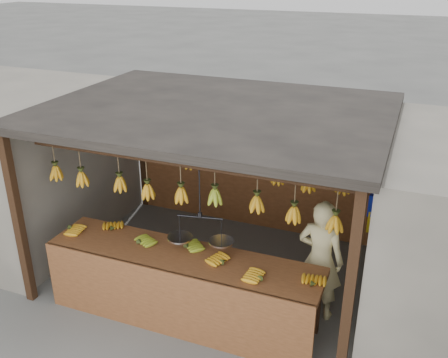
% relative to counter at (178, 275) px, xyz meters
% --- Properties ---
extents(ground, '(80.00, 80.00, 0.00)m').
position_rel_counter_xyz_m(ground, '(-0.03, 1.23, -0.70)').
color(ground, '#5B5B57').
extents(stall, '(4.30, 3.30, 2.40)m').
position_rel_counter_xyz_m(stall, '(-0.03, 1.55, 1.27)').
color(stall, black).
rests_on(stall, ground).
extents(neighbor_left, '(3.00, 3.00, 2.30)m').
position_rel_counter_xyz_m(neighbor_left, '(-3.63, 1.23, 0.45)').
color(neighbor_left, slate).
rests_on(neighbor_left, ground).
extents(counter, '(3.39, 0.76, 0.96)m').
position_rel_counter_xyz_m(counter, '(0.00, 0.00, 0.00)').
color(counter, brown).
rests_on(counter, ground).
extents(hanging_bananas, '(3.62, 2.26, 0.39)m').
position_rel_counter_xyz_m(hanging_bananas, '(-0.03, 1.24, 0.92)').
color(hanging_bananas, orange).
rests_on(hanging_bananas, ground).
extents(balance_scale, '(0.77, 0.38, 0.92)m').
position_rel_counter_xyz_m(balance_scale, '(0.19, 0.23, 0.44)').
color(balance_scale, black).
rests_on(balance_scale, ground).
extents(vendor, '(0.61, 0.45, 1.56)m').
position_rel_counter_xyz_m(vendor, '(1.50, 0.81, 0.08)').
color(vendor, beige).
rests_on(vendor, ground).
extents(bag_bundles, '(0.08, 0.26, 1.22)m').
position_rel_counter_xyz_m(bag_bundles, '(1.91, 2.58, 0.29)').
color(bag_bundles, '#199926').
rests_on(bag_bundles, ground).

